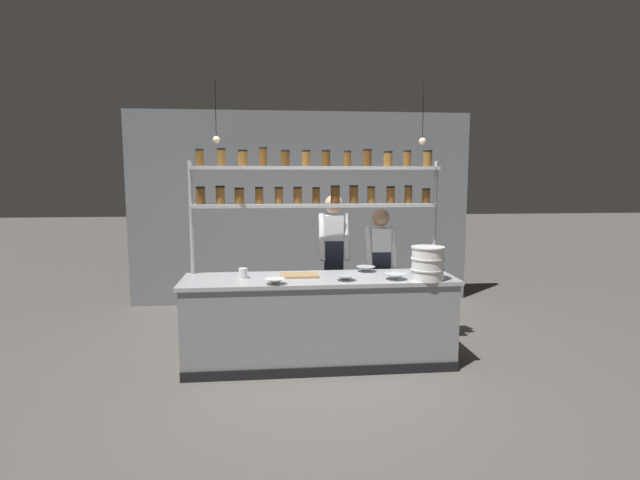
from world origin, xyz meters
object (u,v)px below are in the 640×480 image
object	(u,v)px
prep_bowl_near_left	(345,278)
prep_bowl_center_back	(395,277)
spice_shelf_unit	(316,190)
container_stack	(428,263)
serving_cup_front	(243,273)
cutting_board	(299,275)
chef_left	(334,256)
chef_center	(380,267)
prep_bowl_near_right	(275,281)
prep_bowl_center_front	(366,269)

from	to	relation	value
prep_bowl_near_left	prep_bowl_center_back	size ratio (longest dim) A/B	0.86
spice_shelf_unit	container_stack	size ratio (longest dim) A/B	7.97
serving_cup_front	container_stack	bearing A→B (deg)	-8.38
spice_shelf_unit	container_stack	world-z (taller)	spice_shelf_unit
spice_shelf_unit	cutting_board	world-z (taller)	spice_shelf_unit
container_stack	prep_bowl_center_back	distance (m)	0.35
spice_shelf_unit	chef_left	xyz separation A→B (m)	(0.26, 0.47, -0.80)
chef_center	cutting_board	bearing A→B (deg)	-149.37
cutting_board	prep_bowl_near_right	xyz separation A→B (m)	(-0.26, -0.35, 0.02)
prep_bowl_center_front	chef_center	bearing A→B (deg)	55.00
chef_left	prep_bowl_near_right	world-z (taller)	chef_left
container_stack	serving_cup_front	distance (m)	1.87
container_stack	prep_bowl_center_back	world-z (taller)	container_stack
chef_left	serving_cup_front	distance (m)	1.29
cutting_board	prep_bowl_near_right	distance (m)	0.44
prep_bowl_center_front	cutting_board	bearing A→B (deg)	-165.40
prep_bowl_near_left	serving_cup_front	xyz separation A→B (m)	(-1.02, 0.21, 0.03)
container_stack	prep_bowl_center_back	bearing A→B (deg)	170.69
prep_bowl_center_front	prep_bowl_center_back	distance (m)	0.50
chef_center	prep_bowl_near_left	bearing A→B (deg)	-122.06
chef_center	prep_bowl_near_right	world-z (taller)	chef_center
chef_left	container_stack	size ratio (longest dim) A/B	5.15
cutting_board	prep_bowl_near_left	xyz separation A→B (m)	(0.45, -0.25, 0.01)
chef_center	spice_shelf_unit	bearing A→B (deg)	-159.10
prep_bowl_center_front	chef_left	bearing A→B (deg)	117.07
cutting_board	serving_cup_front	bearing A→B (deg)	-176.43
chef_left	container_stack	world-z (taller)	chef_left
chef_center	prep_bowl_center_front	size ratio (longest dim) A/B	7.61
chef_left	prep_bowl_center_back	size ratio (longest dim) A/B	7.77
prep_bowl_center_back	cutting_board	bearing A→B (deg)	165.00
prep_bowl_center_back	container_stack	bearing A→B (deg)	-9.31
prep_bowl_near_left	prep_bowl_center_front	world-z (taller)	prep_bowl_center_front
cutting_board	prep_bowl_near_left	bearing A→B (deg)	-29.11
spice_shelf_unit	prep_bowl_near_left	xyz separation A→B (m)	(0.25, -0.52, -0.87)
cutting_board	prep_bowl_center_front	world-z (taller)	prep_bowl_center_front
chef_left	prep_bowl_center_front	xyz separation A→B (m)	(0.28, -0.55, -0.06)
cutting_board	serving_cup_front	world-z (taller)	serving_cup_front
chef_center	container_stack	bearing A→B (deg)	-68.83
spice_shelf_unit	prep_bowl_near_right	world-z (taller)	spice_shelf_unit
container_stack	prep_bowl_near_right	distance (m)	1.53
prep_bowl_near_right	serving_cup_front	bearing A→B (deg)	135.13
cutting_board	prep_bowl_center_front	xyz separation A→B (m)	(0.74, 0.19, 0.02)
spice_shelf_unit	cutting_board	bearing A→B (deg)	-126.51
spice_shelf_unit	serving_cup_front	bearing A→B (deg)	-158.62
container_stack	prep_bowl_near_left	world-z (taller)	container_stack
chef_left	prep_bowl_center_back	bearing A→B (deg)	-61.38
spice_shelf_unit	prep_bowl_near_left	distance (m)	1.04
cutting_board	serving_cup_front	size ratio (longest dim) A/B	3.83
container_stack	serving_cup_front	bearing A→B (deg)	171.62
spice_shelf_unit	serving_cup_front	distance (m)	1.18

